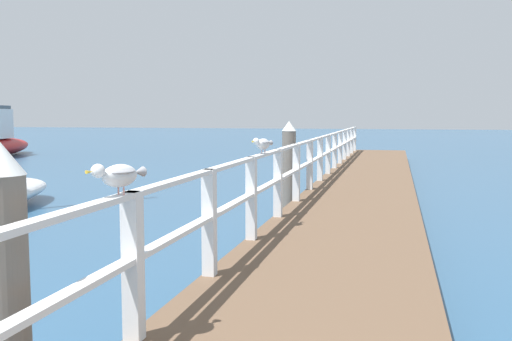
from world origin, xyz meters
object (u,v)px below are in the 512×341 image
at_px(dock_piling_far, 289,165).
at_px(seagull_foreground, 119,174).
at_px(seagull_background, 263,143).
at_px(dock_piling_near, 4,298).

bearing_deg(dock_piling_far, seagull_foreground, -87.34).
xyz_separation_m(dock_piling_far, seagull_foreground, (0.38, -8.11, 0.64)).
distance_m(seagull_foreground, seagull_background, 4.11).
xyz_separation_m(dock_piling_near, seagull_background, (0.38, 4.77, 0.64)).
relative_size(dock_piling_near, seagull_foreground, 3.92).
bearing_deg(seagull_foreground, dock_piling_near, 80.92).
height_order(seagull_foreground, seagull_background, same).
distance_m(dock_piling_near, dock_piling_far, 8.77).
relative_size(dock_piling_near, seagull_background, 3.87).
distance_m(dock_piling_far, seagull_background, 4.07).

